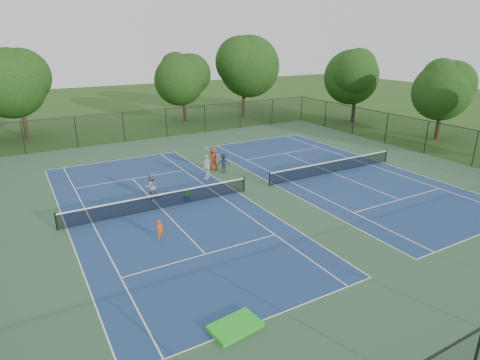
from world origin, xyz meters
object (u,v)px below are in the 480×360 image
child_player (160,230)px  bystander_c (214,159)px  ball_crate (187,198)px  ball_hopper (187,193)px  tree_side_e (357,74)px  tree_side_f (445,88)px  bystander_b (224,163)px  tree_back_d (244,64)px  tree_back_a (17,80)px  instructor (151,186)px  tree_back_c (183,77)px  bystander_a (207,167)px

child_player → bystander_c: bystander_c is taller
ball_crate → ball_hopper: bearing=-90.0°
tree_side_e → tree_side_f: size_ratio=1.09×
child_player → bystander_b: bystander_b is taller
tree_back_d → bystander_b: (-13.32, -19.65, -6.05)m
tree_back_a → instructor: bearing=-74.8°
tree_back_c → tree_back_d: tree_back_d is taller
tree_side_e → bystander_b: size_ratio=5.75×
tree_back_a → tree_side_e: size_ratio=1.03×
bystander_a → bystander_b: bearing=166.5°
tree_back_d → ball_hopper: (-18.08, -23.51, -6.29)m
tree_back_a → tree_back_d: 26.01m
tree_back_c → child_player: (-13.36, -28.77, -4.95)m
tree_back_a → bystander_c: size_ratio=4.96×
tree_back_d → bystander_a: size_ratio=5.48×
tree_back_c → bystander_a: tree_back_c is taller
bystander_a → bystander_b: 1.94m
bystander_b → bystander_c: size_ratio=0.84×
ball_crate → tree_side_e: bearing=25.7°
tree_side_f → bystander_b: bearing=176.8°
bystander_a → bystander_c: bystander_a is taller
child_player → tree_side_f: bearing=-12.2°
tree_back_a → child_player: (4.64, -27.77, -5.50)m
tree_side_e → bystander_c: (-23.72, -8.66, -4.89)m
tree_back_a → tree_back_d: tree_back_d is taller
tree_back_c → tree_side_e: (18.00, -11.00, 0.33)m
tree_back_c → tree_side_e: tree_side_e is taller
bystander_c → tree_side_f: bearing=141.2°
tree_back_d → child_player: (-21.36, -27.77, -6.29)m
tree_side_e → instructor: tree_side_e is taller
bystander_b → ball_hopper: size_ratio=3.64×
bystander_b → ball_hopper: bystander_b is taller
tree_side_f → tree_back_d: bearing=117.6°
tree_back_d → child_player: 35.60m
bystander_a → ball_crate: bearing=11.2°
tree_side_f → child_player: (-32.36, -6.77, -4.72)m
instructor → tree_back_d: bearing=-138.3°
instructor → bystander_a: bystander_a is taller
tree_back_a → tree_side_f: tree_back_a is taller
tree_back_a → tree_back_c: tree_back_a is taller
tree_side_f → child_player: 33.40m
bystander_c → ball_hopper: size_ratio=4.35×
bystander_b → tree_side_e: bearing=-123.1°
tree_back_a → child_player: bearing=-80.5°
tree_back_d → bystander_a: 26.03m
bystander_a → tree_side_e: bearing=167.0°
child_player → ball_crate: size_ratio=2.99×
tree_side_e → ball_crate: bearing=-154.3°
tree_side_e → bystander_a: 27.60m
child_player → bystander_b: 11.43m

